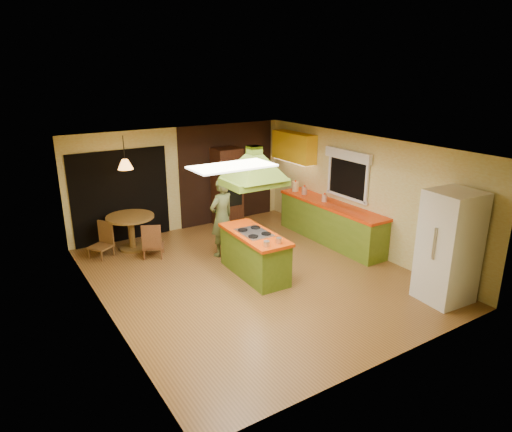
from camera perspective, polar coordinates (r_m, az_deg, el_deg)
ground at (r=8.87m, az=-0.35°, el=-7.47°), size 6.50×6.50×0.00m
room_walls at (r=8.40m, az=-0.37°, el=0.24°), size 5.50×6.50×6.50m
ceiling_plane at (r=8.11m, az=-0.39°, el=8.68°), size 6.50×6.50×0.00m
brick_panel at (r=11.70m, az=-3.60°, el=5.37°), size 2.64×0.03×2.50m
nook_opening at (r=10.74m, az=-16.52°, el=2.37°), size 2.20×0.03×2.10m
right_counter at (r=10.52m, az=9.26°, el=-0.79°), size 0.62×3.05×0.92m
upper_cabinets at (r=11.43m, az=4.75°, el=8.61°), size 0.34×1.40×0.70m
window_right at (r=10.19m, az=11.42°, el=6.12°), size 0.12×1.35×1.06m
fluor_panel at (r=6.54m, az=-2.98°, el=6.22°), size 1.20×0.60×0.03m
kitchen_island at (r=8.74m, az=-0.20°, el=-4.74°), size 0.75×1.73×0.87m
range_hood at (r=8.20m, az=-0.22°, el=7.00°), size 1.09×0.78×0.80m
man at (r=9.55m, az=-4.31°, el=-0.16°), size 0.70×0.56×1.69m
refrigerator at (r=8.30m, az=23.00°, el=-3.58°), size 0.85×0.81×1.93m
wall_oven at (r=11.45m, az=-3.65°, el=3.66°), size 0.65×0.60×1.95m
dining_table at (r=10.29m, az=-15.38°, el=-1.19°), size 1.03×1.03×0.77m
chair_left at (r=10.09m, az=-18.91°, el=-2.93°), size 0.56×0.56×0.75m
chair_near at (r=9.83m, az=-12.76°, el=-2.89°), size 0.56×0.56×0.76m
pendant_lamp at (r=9.94m, az=-16.03°, el=6.23°), size 0.42×0.42×0.21m
canister_large at (r=11.26m, az=4.94°, el=3.70°), size 0.19×0.19×0.23m
canister_medium at (r=10.99m, az=6.07°, el=3.18°), size 0.15×0.15×0.18m
canister_small at (r=10.45m, az=8.56°, el=2.22°), size 0.14×0.14×0.16m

